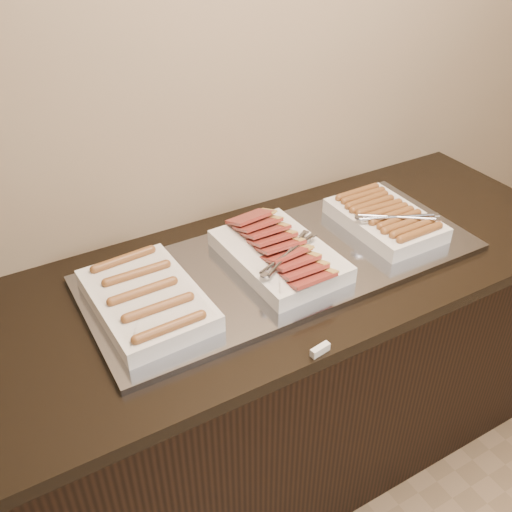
{
  "coord_description": "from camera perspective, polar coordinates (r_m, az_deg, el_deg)",
  "views": [
    {
      "loc": [
        -0.75,
        0.96,
        1.91
      ],
      "look_at": [
        -0.08,
        2.13,
        0.97
      ],
      "focal_mm": 40.0,
      "sensor_mm": 36.0,
      "label": 1
    }
  ],
  "objects": [
    {
      "name": "dish_right",
      "position": [
        1.9,
        12.82,
        3.72
      ],
      "size": [
        0.26,
        0.36,
        0.08
      ],
      "rotation": [
        0.0,
        0.0,
        -0.0
      ],
      "color": "silver",
      "rests_on": "warming_tray"
    },
    {
      "name": "warming_tray",
      "position": [
        1.72,
        2.91,
        -0.68
      ],
      "size": [
        1.2,
        0.5,
        0.02
      ],
      "primitive_type": "cube",
      "color": "#92959F",
      "rests_on": "counter"
    },
    {
      "name": "dish_center",
      "position": [
        1.69,
        2.33,
        0.23
      ],
      "size": [
        0.28,
        0.42,
        0.09
      ],
      "rotation": [
        0.0,
        0.0,
        0.03
      ],
      "color": "silver",
      "rests_on": "warming_tray"
    },
    {
      "name": "dish_left",
      "position": [
        1.55,
        -10.89,
        -4.21
      ],
      "size": [
        0.28,
        0.4,
        0.07
      ],
      "rotation": [
        0.0,
        0.0,
        0.04
      ],
      "color": "silver",
      "rests_on": "warming_tray"
    },
    {
      "name": "label_holder",
      "position": [
        1.44,
        6.43,
        -9.31
      ],
      "size": [
        0.06,
        0.02,
        0.02
      ],
      "primitive_type": "cube",
      "rotation": [
        0.0,
        0.0,
        0.15
      ],
      "color": "silver",
      "rests_on": "counter"
    },
    {
      "name": "counter",
      "position": [
        2.01,
        1.91,
        -11.55
      ],
      "size": [
        2.06,
        0.76,
        0.9
      ],
      "color": "black",
      "rests_on": "ground"
    }
  ]
}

